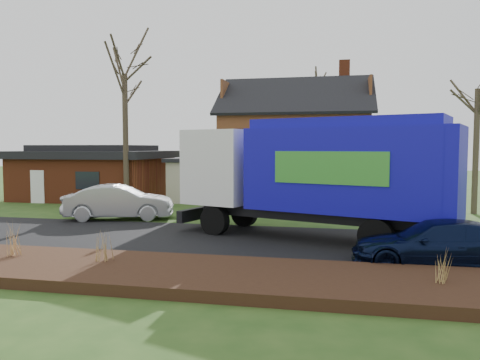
# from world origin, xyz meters

# --- Properties ---
(ground) EXTENTS (120.00, 120.00, 0.00)m
(ground) POSITION_xyz_m (0.00, 0.00, 0.00)
(ground) COLOR #264818
(ground) RESTS_ON ground
(road) EXTENTS (80.00, 7.00, 0.02)m
(road) POSITION_xyz_m (0.00, 0.00, 0.01)
(road) COLOR black
(road) RESTS_ON ground
(mulch_verge) EXTENTS (80.00, 3.50, 0.30)m
(mulch_verge) POSITION_xyz_m (0.00, -5.30, 0.15)
(mulch_verge) COLOR black
(mulch_verge) RESTS_ON ground
(main_house) EXTENTS (12.95, 8.95, 9.26)m
(main_house) POSITION_xyz_m (1.49, 13.91, 4.03)
(main_house) COLOR #BFB69A
(main_house) RESTS_ON ground
(ranch_house) EXTENTS (9.80, 8.20, 3.70)m
(ranch_house) POSITION_xyz_m (-12.00, 13.00, 1.81)
(ranch_house) COLOR brown
(ranch_house) RESTS_ON ground
(garbage_truck) EXTENTS (11.10, 6.19, 4.61)m
(garbage_truck) POSITION_xyz_m (3.93, 0.97, 2.66)
(garbage_truck) COLOR black
(garbage_truck) RESTS_ON ground
(silver_sedan) EXTENTS (5.51, 3.21, 1.72)m
(silver_sedan) POSITION_xyz_m (-5.83, 4.08, 0.86)
(silver_sedan) COLOR #A1A3A8
(silver_sedan) RESTS_ON ground
(navy_wagon) EXTENTS (4.97, 2.21, 1.42)m
(navy_wagon) POSITION_xyz_m (7.56, -2.59, 0.71)
(navy_wagon) COLOR black
(navy_wagon) RESTS_ON ground
(tree_front_west) EXTENTS (3.69, 3.69, 10.97)m
(tree_front_west) POSITION_xyz_m (-7.76, 8.94, 9.03)
(tree_front_west) COLOR #433728
(tree_front_west) RESTS_ON ground
(tree_front_east) EXTENTS (3.40, 3.40, 9.46)m
(tree_front_east) POSITION_xyz_m (11.82, 9.76, 7.69)
(tree_front_east) COLOR #473C2A
(tree_front_east) RESTS_ON ground
(tree_back) EXTENTS (3.64, 3.64, 11.52)m
(tree_back) POSITION_xyz_m (3.05, 21.39, 9.60)
(tree_back) COLOR #453929
(tree_back) RESTS_ON ground
(grass_clump_west) EXTENTS (0.38, 0.32, 1.01)m
(grass_clump_west) POSITION_xyz_m (-4.80, -4.88, 0.81)
(grass_clump_west) COLOR tan
(grass_clump_west) RESTS_ON mulch_verge
(grass_clump_mid) EXTENTS (0.30, 0.25, 0.85)m
(grass_clump_mid) POSITION_xyz_m (-1.84, -4.93, 0.73)
(grass_clump_mid) COLOR #9F7B46
(grass_clump_mid) RESTS_ON mulch_verge
(grass_clump_east) EXTENTS (0.31, 0.26, 0.79)m
(grass_clump_east) POSITION_xyz_m (7.20, -5.26, 0.69)
(grass_clump_east) COLOR olive
(grass_clump_east) RESTS_ON mulch_verge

